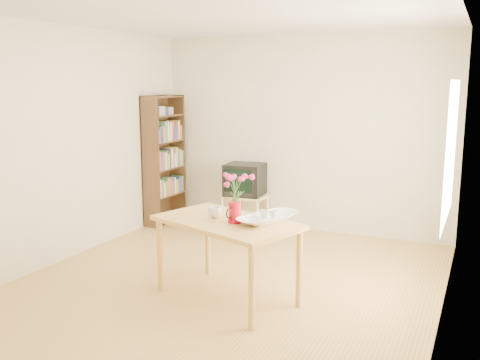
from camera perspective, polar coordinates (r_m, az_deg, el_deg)
The scene contains 11 objects.
room at distance 5.11m, azimuth -1.10°, elevation 2.75°, with size 4.50×4.50×4.50m.
table at distance 4.87m, azimuth -1.42°, elevation -5.34°, with size 1.47×1.12×0.75m.
tv_stand at distance 7.33m, azimuth 0.53°, elevation -2.15°, with size 0.60×0.45×0.46m.
bookshelf at distance 7.60m, azimuth -8.06°, elevation 1.68°, with size 0.28×0.70×1.80m.
pitcher at distance 4.76m, azimuth -0.55°, elevation -3.53°, with size 0.13×0.20×0.19m.
flowers at distance 4.70m, azimuth -0.56°, elevation -0.64°, with size 0.22×0.22×0.30m, color #BE2C62, non-canonical shape.
mug at distance 4.94m, azimuth -2.66°, elevation -3.45°, with size 0.13×0.13×0.10m, color white.
bowl at distance 4.75m, azimuth 3.04°, elevation -2.15°, with size 0.43×0.43×0.40m, color white.
teacup_a at distance 4.77m, azimuth 2.59°, elevation -2.60°, with size 0.07×0.07×0.06m, color white.
teacup_b at distance 4.76m, azimuth 3.63°, elevation -2.62°, with size 0.07×0.07×0.07m, color white.
television at distance 7.28m, azimuth 0.58°, elevation 0.12°, with size 0.53×0.50×0.43m.
Camera 1 is at (2.25, -4.55, 1.99)m, focal length 40.00 mm.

